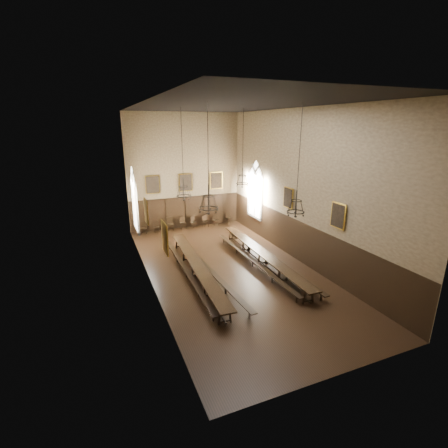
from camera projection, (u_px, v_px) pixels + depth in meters
floor at (230, 270)px, 18.80m from camera, size 9.00×18.00×0.02m
ceiling at (231, 105)px, 16.17m from camera, size 9.00×18.00×0.02m
wall_back at (185, 172)px, 25.46m from camera, size 9.00×0.02×9.00m
wall_front at (352, 251)px, 9.51m from camera, size 9.00×0.02×9.00m
wall_left at (146, 201)px, 15.85m from camera, size 0.02×18.00×9.00m
wall_right at (300, 188)px, 19.12m from camera, size 0.02×18.00×9.00m
wainscot_panelling at (230, 250)px, 18.43m from camera, size 9.00×18.00×2.50m
table_left at (197, 270)px, 17.81m from camera, size 1.33×10.41×0.81m
table_right at (262, 258)px, 19.36m from camera, size 1.03×10.46×0.81m
bench_left_outer at (186, 273)px, 17.79m from camera, size 0.53×9.75×0.44m
bench_left_inner at (207, 270)px, 18.13m from camera, size 0.85×10.44×0.47m
bench_right_inner at (253, 262)px, 19.15m from camera, size 0.40×9.66×0.43m
bench_right_outer at (268, 259)px, 19.54m from camera, size 0.72×10.40×0.47m
chair_0 at (144, 230)px, 25.01m from camera, size 0.52×0.52×0.93m
chair_1 at (157, 229)px, 25.36m from camera, size 0.39×0.39×0.86m
chair_2 at (170, 227)px, 25.75m from camera, size 0.50×0.50×1.04m
chair_3 at (183, 225)px, 26.15m from camera, size 0.45×0.45×1.00m
chair_4 at (194, 224)px, 26.50m from camera, size 0.52×0.52×0.94m
chair_5 at (205, 223)px, 26.75m from camera, size 0.51×0.51×0.94m
chair_6 at (216, 222)px, 27.14m from camera, size 0.40×0.40×0.89m
chair_7 at (229, 220)px, 27.59m from camera, size 0.52×0.52×0.96m
chandelier_back_left at (184, 190)px, 19.08m from camera, size 0.87×0.87×5.14m
chandelier_back_right at (242, 179)px, 20.62m from camera, size 0.81×0.81×4.69m
chandelier_front_left at (209, 202)px, 14.74m from camera, size 0.89×0.89×4.76m
chandelier_front_right at (296, 205)px, 15.74m from camera, size 0.87×0.87×5.18m
portrait_back_0 at (153, 185)px, 24.63m from camera, size 1.10×0.12×1.40m
portrait_back_1 at (186, 182)px, 25.57m from camera, size 1.10×0.12×1.40m
portrait_back_2 at (216, 180)px, 26.52m from camera, size 1.10×0.12×1.40m
portrait_left_0 at (146, 211)px, 17.01m from camera, size 0.12×1.00×1.30m
portrait_left_1 at (165, 238)px, 13.03m from camera, size 0.12×1.00×1.30m
portrait_right_0 at (288, 198)px, 20.19m from camera, size 0.12×1.00×1.30m
portrait_right_1 at (338, 216)px, 16.21m from camera, size 0.12×1.00×1.30m
window_right at (255, 190)px, 24.28m from camera, size 0.20×2.20×4.60m
window_left at (134, 200)px, 21.06m from camera, size 0.20×2.20×4.60m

